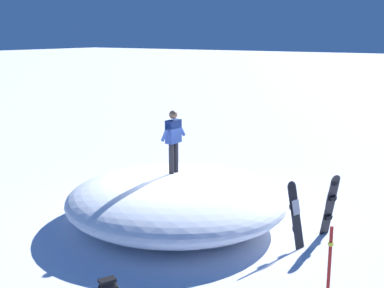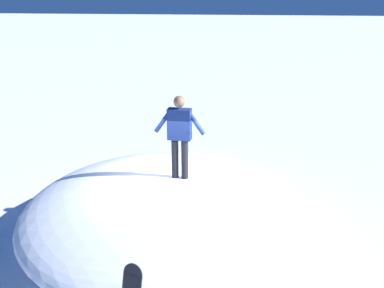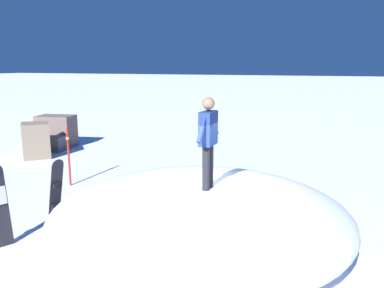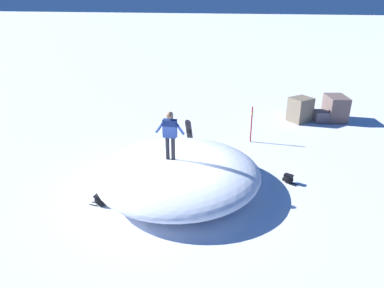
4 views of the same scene
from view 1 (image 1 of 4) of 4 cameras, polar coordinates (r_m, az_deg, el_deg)
name	(u,v)px [view 1 (image 1 of 4)]	position (r m, az deg, el deg)	size (l,w,h in m)	color
ground	(164,221)	(13.69, -3.19, -8.71)	(240.00, 240.00, 0.00)	white
snow_mound	(176,199)	(13.39, -1.79, -6.28)	(5.90, 5.82, 1.28)	white
snowboarder_standing	(173,137)	(13.27, -2.13, 0.78)	(1.03, 0.23, 1.70)	black
snowboard_primary_upright	(295,214)	(12.09, 11.68, -7.79)	(0.39, 0.45, 1.57)	black
snowboard_secondary_upright	(330,204)	(12.86, 15.51, -6.62)	(0.41, 0.43, 1.62)	black
backpack_near	(108,287)	(10.11, -9.56, -15.80)	(0.59, 0.40, 0.36)	black
backpack_far	(177,183)	(16.20, -1.74, -4.52)	(0.67, 0.34, 0.40)	black
trail_marker_pole	(329,271)	(9.25, 15.35, -13.83)	(0.10, 0.10, 1.75)	#A51E19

